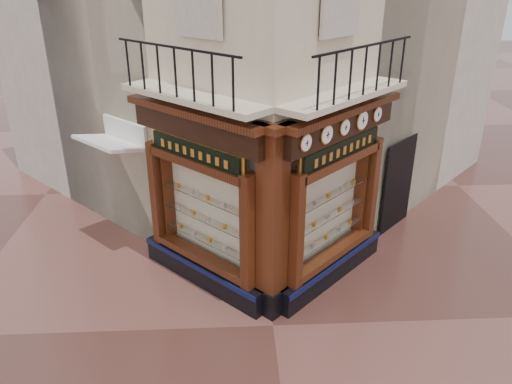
{
  "coord_description": "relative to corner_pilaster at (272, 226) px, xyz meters",
  "views": [
    {
      "loc": [
        -0.74,
        -7.81,
        6.45
      ],
      "look_at": [
        -0.23,
        2.0,
        1.99
      ],
      "focal_mm": 35.0,
      "sensor_mm": 36.0,
      "label": 1
    }
  ],
  "objects": [
    {
      "name": "clock_c",
      "position": [
        1.44,
        0.83,
        1.67
      ],
      "size": [
        0.27,
        0.27,
        0.33
      ],
      "rotation": [
        0.0,
        0.0,
        0.79
      ],
      "color": "#B8793D",
      "rests_on": "ground"
    },
    {
      "name": "balcony",
      "position": [
        0.0,
        0.99,
        2.27
      ],
      "size": [
        5.94,
        2.97,
        1.03
      ],
      "color": "beige",
      "rests_on": "ground"
    },
    {
      "name": "shopfront_right",
      "position": [
        1.41,
        1.07,
        0.03
      ],
      "size": [
        2.86,
        2.86,
        3.98
      ],
      "rotation": [
        0.0,
        0.0,
        0.79
      ],
      "color": "black",
      "rests_on": "ground"
    },
    {
      "name": "clock_b",
      "position": [
        1.01,
        0.41,
        1.67
      ],
      "size": [
        0.3,
        0.3,
        0.38
      ],
      "rotation": [
        0.0,
        0.0,
        0.79
      ],
      "color": "#B8793D",
      "rests_on": "ground"
    },
    {
      "name": "signboard_right",
      "position": [
        1.46,
        1.01,
        1.15
      ],
      "size": [
        2.02,
        2.02,
        0.54
      ],
      "rotation": [
        0.0,
        0.0,
        0.79
      ],
      "color": "gold",
      "rests_on": "ground"
    },
    {
      "name": "clock_e",
      "position": [
        2.32,
        1.71,
        1.67
      ],
      "size": [
        0.27,
        0.27,
        0.32
      ],
      "rotation": [
        0.0,
        0.0,
        0.79
      ],
      "color": "#B8793D",
      "rests_on": "ground"
    },
    {
      "name": "corner_pilaster",
      "position": [
        0.0,
        0.0,
        0.0
      ],
      "size": [
        0.85,
        0.85,
        3.98
      ],
      "rotation": [
        0.0,
        0.0,
        0.79
      ],
      "color": "black",
      "rests_on": "ground"
    },
    {
      "name": "awning",
      "position": [
        -3.58,
        2.87,
        -1.95
      ],
      "size": [
        1.86,
        1.86,
        0.29
      ],
      "primitive_type": null,
      "rotation": [
        0.21,
        0.0,
        2.36
      ],
      "color": "white",
      "rests_on": "ground"
    },
    {
      "name": "clock_d",
      "position": [
        1.89,
        1.29,
        1.67
      ],
      "size": [
        0.33,
        0.33,
        0.41
      ],
      "rotation": [
        0.0,
        0.0,
        0.79
      ],
      "color": "#B8793D",
      "rests_on": "ground"
    },
    {
      "name": "shopfront_left",
      "position": [
        -1.41,
        1.07,
        0.03
      ],
      "size": [
        2.86,
        2.86,
        3.98
      ],
      "rotation": [
        0.0,
        0.0,
        2.36
      ],
      "color": "black",
      "rests_on": "ground"
    },
    {
      "name": "neighbour_left",
      "position": [
        -2.47,
        8.13,
        3.55
      ],
      "size": [
        11.31,
        11.31,
        11.0
      ],
      "primitive_type": "cube",
      "rotation": [
        0.0,
        0.0,
        0.79
      ],
      "color": "beige",
      "rests_on": "ground"
    },
    {
      "name": "ground",
      "position": [
        0.0,
        -0.5,
        -1.95
      ],
      "size": [
        80.0,
        80.0,
        0.0
      ],
      "primitive_type": "plane",
      "color": "#492822",
      "rests_on": "ground"
    },
    {
      "name": "signboard_left",
      "position": [
        -1.46,
        1.01,
        1.15
      ],
      "size": [
        1.95,
        1.95,
        0.52
      ],
      "rotation": [
        0.0,
        0.0,
        2.36
      ],
      "color": "gold",
      "rests_on": "ground"
    },
    {
      "name": "clock_a",
      "position": [
        0.56,
        -0.04,
        1.67
      ],
      "size": [
        0.27,
        0.27,
        0.33
      ],
      "rotation": [
        0.0,
        0.0,
        0.79
      ],
      "color": "#B8793D",
      "rests_on": "ground"
    }
  ]
}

